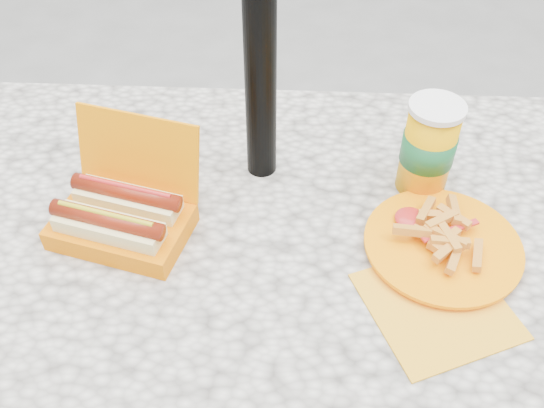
{
  "coord_description": "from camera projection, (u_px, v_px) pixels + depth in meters",
  "views": [
    {
      "loc": [
        0.06,
        -0.63,
        1.45
      ],
      "look_at": [
        0.02,
        0.02,
        0.8
      ],
      "focal_mm": 40.0,
      "sensor_mm": 36.0,
      "label": 1
    }
  ],
  "objects": [
    {
      "name": "fries_plate",
      "position": [
        441.0,
        248.0,
        0.91
      ],
      "size": [
        0.26,
        0.35,
        0.05
      ],
      "rotation": [
        0.0,
        0.0,
        0.09
      ],
      "color": "gold",
      "rests_on": "picnic_table"
    },
    {
      "name": "picnic_table",
      "position": [
        257.0,
        279.0,
        1.02
      ],
      "size": [
        1.2,
        0.8,
        0.75
      ],
      "color": "beige",
      "rests_on": "ground"
    },
    {
      "name": "hotdog_box",
      "position": [
        122.0,
        215.0,
        0.92
      ],
      "size": [
        0.24,
        0.21,
        0.16
      ],
      "rotation": [
        0.0,
        0.0,
        -0.25
      ],
      "color": "orange",
      "rests_on": "picnic_table"
    },
    {
      "name": "soda_cup",
      "position": [
        428.0,
        147.0,
        0.97
      ],
      "size": [
        0.09,
        0.09,
        0.16
      ],
      "rotation": [
        0.0,
        0.0,
        0.32
      ],
      "color": "#F5A600",
      "rests_on": "picnic_table"
    }
  ]
}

